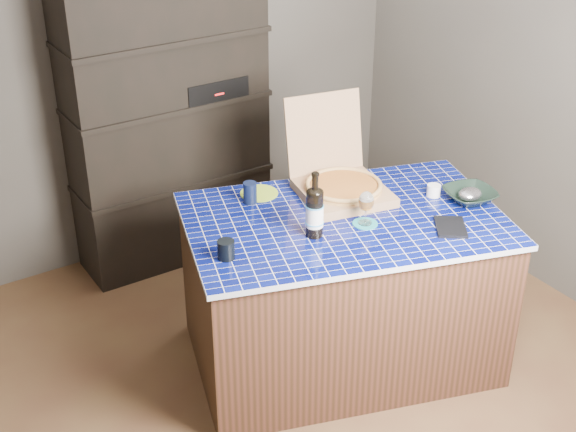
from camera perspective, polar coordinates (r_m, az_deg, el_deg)
room at (r=3.59m, az=1.56°, el=3.93°), size 3.50×3.50×3.50m
shelving_unit at (r=4.96m, az=-8.46°, el=6.50°), size 1.20×0.41×1.80m
kitchen_island at (r=4.17m, az=3.86°, el=-5.24°), size 1.78×1.41×0.85m
pizza_box at (r=4.14m, az=3.82°, el=2.34°), size 0.52×0.59×0.46m
mead_bottle at (r=3.73m, az=1.91°, el=0.33°), size 0.09×0.09×0.33m
teal_trivet at (r=3.90m, az=5.51°, el=-0.54°), size 0.12×0.12×0.01m
wine_glass at (r=3.84m, az=5.59°, el=1.00°), size 0.08×0.08×0.17m
tumbler at (r=3.60m, az=-4.43°, el=-2.40°), size 0.08×0.08×0.09m
dvd_case at (r=3.92m, az=11.49°, el=-0.77°), size 0.23×0.24×0.02m
bowl at (r=4.19m, az=12.81°, el=1.43°), size 0.30×0.30×0.06m
foil_contents at (r=4.18m, az=12.82°, el=1.53°), size 0.13×0.11×0.06m
white_jar at (r=4.20m, az=10.32°, el=1.80°), size 0.07×0.07×0.06m
navy_cup at (r=4.06m, az=-2.72°, el=1.67°), size 0.07×0.07×0.11m
green_trivet at (r=4.17m, az=-2.07°, el=1.63°), size 0.20×0.20×0.01m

